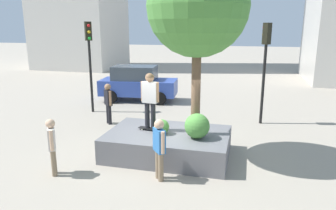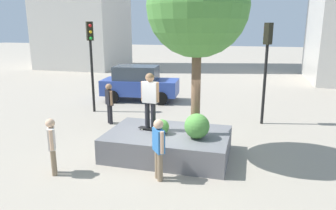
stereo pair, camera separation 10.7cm
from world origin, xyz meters
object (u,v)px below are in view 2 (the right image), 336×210
object	(u,v)px
plaza_tree	(198,7)
skateboarder	(150,97)
skateboard	(150,129)
traffic_light_corner	(266,56)
bystander_watching	(159,145)
sedan_parked	(139,83)
passerby_with_bag	(109,101)
pedestrian_crossing	(52,143)
planter_ledge	(168,144)
traffic_light_median	(91,51)

from	to	relation	value
plaza_tree	skateboarder	size ratio (longest dim) A/B	2.96
skateboard	skateboarder	size ratio (longest dim) A/B	0.46
traffic_light_corner	bystander_watching	xyz separation A→B (m)	(-2.78, -6.00, -1.89)
sedan_parked	passerby_with_bag	size ratio (longest dim) A/B	2.50
traffic_light_corner	pedestrian_crossing	xyz separation A→B (m)	(-5.71, -6.45, -1.93)
planter_ledge	traffic_light_corner	size ratio (longest dim) A/B	0.91
planter_ledge	bystander_watching	size ratio (longest dim) A/B	2.25
passerby_with_bag	skateboard	bearing A→B (deg)	-44.06
planter_ledge	sedan_parked	xyz separation A→B (m)	(-3.56, 7.05, 0.60)
skateboard	passerby_with_bag	xyz separation A→B (m)	(-2.67, 2.58, 0.17)
plaza_tree	traffic_light_median	world-z (taller)	plaza_tree
plaza_tree	pedestrian_crossing	xyz separation A→B (m)	(-3.58, -2.21, -3.65)
skateboarder	pedestrian_crossing	distance (m)	3.19
passerby_with_bag	pedestrian_crossing	distance (m)	4.80
plaza_tree	passerby_with_bag	size ratio (longest dim) A/B	3.07
traffic_light_median	pedestrian_crossing	bearing A→B (deg)	-71.43
sedan_parked	traffic_light_median	size ratio (longest dim) A/B	1.02
skateboard	sedan_parked	bearing A→B (deg)	112.96
bystander_watching	skateboard	bearing A→B (deg)	114.72
plaza_tree	traffic_light_corner	size ratio (longest dim) A/B	1.27
traffic_light_median	skateboarder	bearing A→B (deg)	-44.37
traffic_light_corner	traffic_light_median	bearing A→B (deg)	-179.32
sedan_parked	traffic_light_corner	bearing A→B (deg)	-22.53
sedan_parked	bystander_watching	world-z (taller)	sedan_parked
passerby_with_bag	pedestrian_crossing	xyz separation A→B (m)	(0.54, -4.77, -0.06)
skateboard	bystander_watching	size ratio (longest dim) A/B	0.48
skateboard	skateboarder	xyz separation A→B (m)	(0.00, 0.00, 1.05)
plaza_tree	traffic_light_corner	world-z (taller)	plaza_tree
passerby_with_bag	pedestrian_crossing	world-z (taller)	passerby_with_bag
skateboard	skateboarder	distance (m)	1.05
traffic_light_corner	bystander_watching	bearing A→B (deg)	-114.90
bystander_watching	traffic_light_corner	bearing A→B (deg)	65.10
skateboarder	traffic_light_median	bearing A→B (deg)	135.63
sedan_parked	traffic_light_corner	xyz separation A→B (m)	(6.54, -2.71, 1.89)
plaza_tree	bystander_watching	bearing A→B (deg)	-110.60
traffic_light_median	pedestrian_crossing	world-z (taller)	traffic_light_median
planter_ledge	traffic_light_median	size ratio (longest dim) A/B	0.90
skateboarder	passerby_with_bag	world-z (taller)	skateboarder
traffic_light_median	bystander_watching	size ratio (longest dim) A/B	2.51
skateboard	pedestrian_crossing	world-z (taller)	pedestrian_crossing
skateboarder	sedan_parked	distance (m)	7.63
skateboard	sedan_parked	xyz separation A→B (m)	(-2.96, 6.98, 0.16)
planter_ledge	skateboard	world-z (taller)	skateboard
planter_ledge	bystander_watching	bearing A→B (deg)	-83.49
sedan_parked	planter_ledge	bearing A→B (deg)	-63.18
plaza_tree	passerby_with_bag	world-z (taller)	plaza_tree
sedan_parked	passerby_with_bag	bearing A→B (deg)	-86.29
planter_ledge	plaza_tree	world-z (taller)	plaza_tree
plaza_tree	bystander_watching	world-z (taller)	plaza_tree
planter_ledge	traffic_light_corner	xyz separation A→B (m)	(2.97, 4.34, 2.48)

